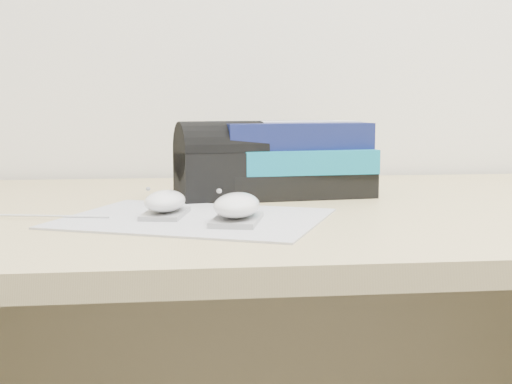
{
  "coord_description": "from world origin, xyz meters",
  "views": [
    {
      "loc": [
        -0.21,
        0.53,
        0.88
      ],
      "look_at": [
        -0.1,
        1.42,
        0.77
      ],
      "focal_mm": 50.0,
      "sensor_mm": 36.0,
      "label": 1
    }
  ],
  "objects": [
    {
      "name": "book_stack",
      "position": [
        -0.01,
        1.71,
        0.79
      ],
      "size": [
        0.27,
        0.23,
        0.12
      ],
      "color": "black",
      "rests_on": "desk"
    },
    {
      "name": "mousepad",
      "position": [
        -0.18,
        1.46,
        0.73
      ],
      "size": [
        0.4,
        0.37,
        0.0
      ],
      "primitive_type": "cube",
      "rotation": [
        0.0,
        0.0,
        -0.41
      ],
      "color": "#94959C",
      "rests_on": "desk"
    },
    {
      "name": "pouch",
      "position": [
        -0.13,
        1.64,
        0.79
      ],
      "size": [
        0.15,
        0.12,
        0.12
      ],
      "color": "black",
      "rests_on": "desk"
    },
    {
      "name": "mouse_rear",
      "position": [
        -0.22,
        1.48,
        0.75
      ],
      "size": [
        0.07,
        0.1,
        0.04
      ],
      "color": "#979799",
      "rests_on": "mousepad"
    },
    {
      "name": "usb_cable",
      "position": [
        -0.4,
        1.49,
        0.73
      ],
      "size": [
        0.23,
        0.05,
        0.0
      ],
      "primitive_type": "cylinder",
      "rotation": [
        0.0,
        1.57,
        -0.22
      ],
      "color": "silver",
      "rests_on": "mousepad"
    },
    {
      "name": "desk",
      "position": [
        0.0,
        1.64,
        0.5
      ],
      "size": [
        1.6,
        0.8,
        0.73
      ],
      "color": "tan",
      "rests_on": "ground"
    },
    {
      "name": "mouse_front",
      "position": [
        -0.13,
        1.41,
        0.75
      ],
      "size": [
        0.08,
        0.11,
        0.04
      ],
      "color": "#99999B",
      "rests_on": "mousepad"
    }
  ]
}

